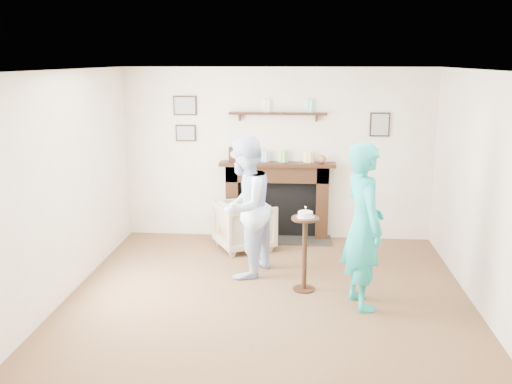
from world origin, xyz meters
TOP-DOWN VIEW (x-y plane):
  - ground at (0.00, 0.00)m, footprint 5.00×5.00m
  - room_shell at (-0.00, 0.69)m, footprint 4.54×5.02m
  - armchair at (-0.43, 1.90)m, footprint 0.98×0.98m
  - man at (-0.33, 0.90)m, footprint 0.90×1.01m
  - woman at (1.01, 0.11)m, footprint 0.60×0.75m
  - pedestal_table at (0.40, 0.47)m, footprint 0.31×0.31m

SIDE VIEW (x-z plane):
  - ground at x=0.00m, z-range 0.00..0.00m
  - armchair at x=-0.43m, z-range -0.34..0.34m
  - man at x=-0.33m, z-range -0.86..0.86m
  - woman at x=1.01m, z-range -0.89..0.89m
  - pedestal_table at x=0.40m, z-range 0.12..1.12m
  - room_shell at x=0.00m, z-range 0.36..2.88m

